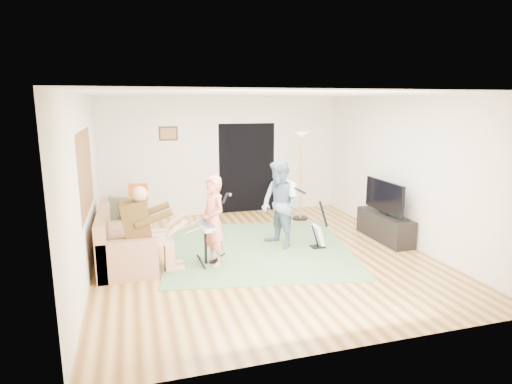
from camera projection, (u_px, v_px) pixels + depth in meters
floor at (262, 255)px, 7.36m from camera, size 6.00×6.00×0.00m
walls at (262, 178)px, 7.08m from camera, size 5.50×6.00×2.70m
ceiling at (263, 94)px, 6.80m from camera, size 6.00×6.00×0.00m
window_blinds at (86, 171)px, 6.47m from camera, size 0.00×2.05×2.05m
doorway at (247, 168)px, 10.10m from camera, size 2.10×0.00×2.10m
picture_frame at (168, 134)px, 9.43m from camera, size 0.42×0.03×0.32m
area_rug at (258, 248)px, 7.66m from camera, size 3.69×3.74×0.02m
sofa at (122, 242)px, 7.13m from camera, size 0.88×2.13×0.86m
drummer at (149, 238)px, 6.59m from camera, size 0.87×0.49×1.34m
drum_kit at (206, 246)px, 6.87m from camera, size 0.38×0.69×0.71m
singer at (213, 221)px, 6.78m from camera, size 0.50×0.62×1.46m
microphone at (225, 198)px, 6.76m from camera, size 0.06×0.06×0.24m
guitarist at (280, 205)px, 7.63m from camera, size 0.81×0.92×1.57m
guitar_held at (290, 188)px, 7.63m from camera, size 0.13×0.60×0.26m
guitar_spare at (318, 235)px, 7.67m from camera, size 0.31×0.28×0.87m
torchiere_lamp at (301, 160)px, 9.37m from camera, size 0.35×0.35×1.95m
dining_chair at (139, 214)px, 8.74m from camera, size 0.43×0.44×0.94m
tv_cabinet at (385, 227)px, 8.15m from camera, size 0.40×1.40×0.50m
television at (384, 196)px, 8.01m from camera, size 0.06×1.17×0.59m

